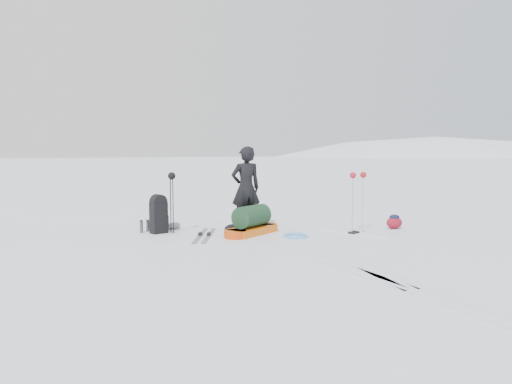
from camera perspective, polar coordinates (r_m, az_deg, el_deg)
ground at (r=11.22m, az=-0.86°, el=-4.97°), size 200.00×200.00×0.00m
ski_tracks at (r=12.25m, az=0.21°, el=-4.10°), size 3.38×17.97×0.01m
skier at (r=11.89m, az=-1.17°, el=0.43°), size 0.74×0.50×1.99m
pulk_sled at (r=11.33m, az=-0.50°, el=-3.58°), size 1.71×1.32×0.66m
expedition_rucksack at (r=11.71m, az=-10.89°, el=-2.59°), size 0.84×0.79×0.90m
ski_poles_black at (r=11.51m, az=-9.61°, el=0.98°), size 0.17×0.19×1.40m
ski_poles_silver at (r=11.61m, az=11.58°, el=1.13°), size 0.45×0.18×1.41m
touring_skis_grey at (r=11.21m, az=-5.91°, el=-4.92°), size 1.08×1.86×0.07m
touring_skis_white at (r=11.58m, az=11.10°, el=-4.68°), size 0.93×1.64×0.06m
rope_coil at (r=11.03m, az=4.52°, el=-4.99°), size 0.59×0.59×0.06m
small_daypack at (r=12.57m, az=15.53°, el=-3.30°), size 0.41×0.31×0.35m
thermos_pair at (r=11.90m, az=-12.63°, el=-3.83°), size 0.26×0.22×0.30m
stuff_sack at (r=11.39m, az=-2.74°, el=-4.25°), size 0.40×0.33×0.23m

